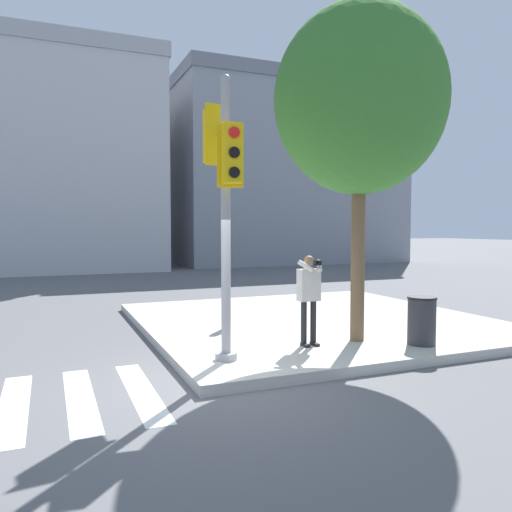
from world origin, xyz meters
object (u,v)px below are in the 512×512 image
at_px(trash_bin, 422,320).
at_px(fire_hydrant, 226,311).
at_px(person_photographer, 309,292).
at_px(street_tree, 360,101).
at_px(traffic_signal_pole, 224,184).

bearing_deg(trash_bin, fire_hydrant, 136.85).
xyz_separation_m(person_photographer, trash_bin, (1.99, -0.75, -0.55)).
relative_size(street_tree, fire_hydrant, 8.03).
bearing_deg(trash_bin, person_photographer, 159.37).
distance_m(person_photographer, fire_hydrant, 2.28).
bearing_deg(street_tree, traffic_signal_pole, -172.86).
bearing_deg(traffic_signal_pole, fire_hydrant, 70.05).
xyz_separation_m(fire_hydrant, trash_bin, (2.92, -2.74, 0.06)).
bearing_deg(person_photographer, fire_hydrant, 115.08).
relative_size(fire_hydrant, trash_bin, 0.88).
height_order(street_tree, trash_bin, street_tree).
xyz_separation_m(traffic_signal_pole, person_photographer, (1.78, 0.36, -1.90)).
height_order(traffic_signal_pole, fire_hydrant, traffic_signal_pole).
bearing_deg(person_photographer, traffic_signal_pole, -168.61).
relative_size(person_photographer, trash_bin, 1.86).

